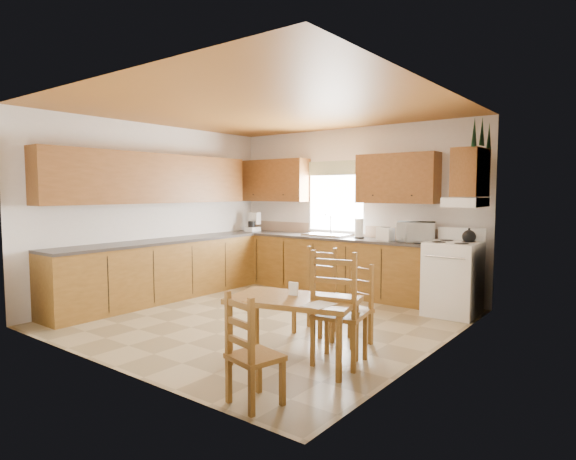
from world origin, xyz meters
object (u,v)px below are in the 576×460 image
Objects in this scene: stove at (453,279)px; chair_near_left at (255,349)px; dining_table at (293,330)px; microwave at (416,232)px; chair_far_right at (352,304)px; chair_far_left at (314,291)px; chair_near_right at (340,307)px.

chair_near_left is (-0.29, -3.68, -0.04)m from stove.
dining_table is at bearing -103.10° from stove.
dining_table is (-0.60, -2.77, -0.16)m from stove.
microwave reaches higher than chair_far_right.
chair_far_left is 0.57m from chair_far_right.
stove is at bearing -108.02° from chair_near_right.
dining_table is at bearing -109.42° from microwave.
stove is 1.94× the size of microwave.
chair_far_right is (-0.21, 0.59, -0.12)m from chair_near_right.
dining_table is 0.87m from chair_far_right.
chair_near_right is (0.40, -2.76, -0.52)m from microwave.
microwave reaches higher than dining_table.
chair_near_left is (0.31, -0.91, 0.12)m from dining_table.
chair_far_left is at bearing -56.13° from chair_near_left.
microwave is 2.17m from chair_far_left.
stove is 0.88× the size of chair_near_right.
chair_far_left reaches higher than dining_table.
chair_far_left is at bearing -120.09° from stove.
chair_near_left is at bearing 75.22° from chair_near_right.
dining_table is at bearing -87.18° from chair_far_right.
microwave is 4.00m from chair_near_left.
stove is 1.97m from chair_far_right.
chair_far_right is at bearing -82.94° from chair_near_right.
chair_far_left is (-0.37, -2.06, -0.58)m from microwave.
chair_near_left is 1.77m from chair_far_right.
chair_near_left is at bearing -105.12° from microwave.
microwave reaches higher than stove.
stove is 2.08m from chair_far_left.
stove reaches higher than chair_far_right.
microwave is 0.56× the size of chair_near_left.
microwave is 0.45× the size of chair_near_right.
chair_near_right is at bearing -79.58° from chair_near_left.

